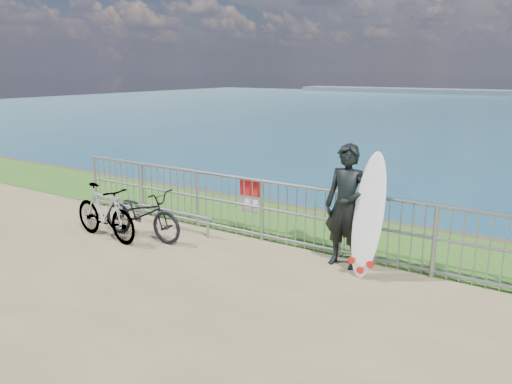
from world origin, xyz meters
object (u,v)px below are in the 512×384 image
Objects in this scene: bicycle_far at (105,212)px; bicycle_near at (142,214)px; surfboard at (368,220)px; surfer at (346,206)px.

bicycle_near is at bearing -48.98° from bicycle_far.
surfboard is at bearing -83.59° from bicycle_near.
surfer reaches higher than bicycle_near.
bicycle_near is at bearing -170.99° from surfboard.
surfer reaches higher than bicycle_far.
surfer is at bearing 156.91° from surfboard.
surfboard reaches higher than bicycle_far.
bicycle_near is (-4.03, -0.64, -0.40)m from surfboard.
bicycle_far reaches higher than bicycle_near.
bicycle_far is (-4.56, -1.03, -0.36)m from surfboard.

